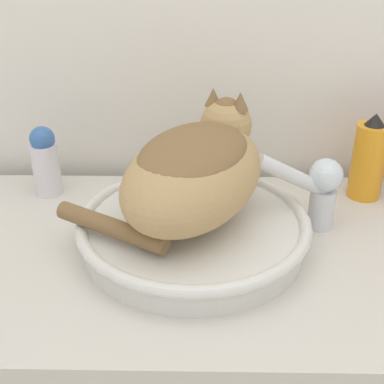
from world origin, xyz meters
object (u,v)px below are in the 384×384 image
object	(u,v)px
faucet	(317,187)
spray_bottle_trigger	(368,159)
deodorant_stick	(44,161)
cat	(194,168)

from	to	relation	value
faucet	spray_bottle_trigger	xyz separation A→B (m)	(0.12, 0.12, -0.00)
faucet	spray_bottle_trigger	distance (m)	0.16
faucet	deodorant_stick	distance (m)	0.50
cat	faucet	xyz separation A→B (m)	(0.20, 0.05, -0.06)
spray_bottle_trigger	deodorant_stick	distance (m)	0.60
deodorant_stick	cat	bearing A→B (deg)	-30.52
deodorant_stick	spray_bottle_trigger	bearing A→B (deg)	0.00
cat	deodorant_stick	bearing A→B (deg)	85.19
cat	deodorant_stick	world-z (taller)	cat
cat	deodorant_stick	size ratio (longest dim) A/B	2.67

